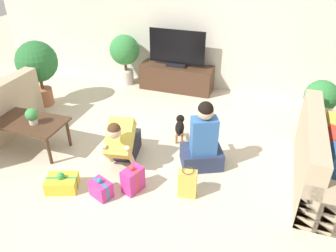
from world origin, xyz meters
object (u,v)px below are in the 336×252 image
at_px(sofa_right, 334,164).
at_px(coffee_table, 28,124).
at_px(dog, 180,126).
at_px(potted_plant_corner_right, 320,99).
at_px(gift_box_c, 101,189).
at_px(tabletop_plant, 32,115).
at_px(gift_box_a, 62,183).
at_px(person_sitting, 203,143).
at_px(tv_console, 176,78).
at_px(person_kneeling, 123,141).
at_px(gift_box_b, 133,180).
at_px(gift_bag_a, 187,183).
at_px(potted_plant_corner_left, 37,64).
at_px(potted_plant_back_left, 125,53).
at_px(tv, 177,50).

xyz_separation_m(sofa_right, coffee_table, (-3.93, -0.53, 0.10)).
bearing_deg(dog, potted_plant_corner_right, -170.41).
height_order(dog, gift_box_c, dog).
relative_size(sofa_right, tabletop_plant, 7.83).
height_order(sofa_right, gift_box_a, sofa_right).
distance_m(potted_plant_corner_right, person_sitting, 1.98).
distance_m(tv_console, person_kneeling, 2.43).
bearing_deg(gift_box_b, gift_bag_a, 10.41).
xyz_separation_m(potted_plant_corner_left, potted_plant_back_left, (0.98, 1.31, -0.11)).
xyz_separation_m(tv_console, gift_box_b, (0.38, -2.91, -0.08)).
distance_m(sofa_right, tv_console, 3.31).
height_order(coffee_table, gift_box_b, coffee_table).
distance_m(gift_box_a, gift_bag_a, 1.50).
relative_size(sofa_right, person_sitting, 1.82).
distance_m(sofa_right, tabletop_plant, 3.84).
height_order(sofa_right, gift_box_b, sofa_right).
bearing_deg(coffee_table, gift_box_c, -21.70).
height_order(coffee_table, dog, coffee_table).
xyz_separation_m(potted_plant_corner_right, dog, (-1.89, -0.83, -0.35)).
relative_size(tv, tabletop_plant, 4.72).
bearing_deg(tv, tv_console, 180.00).
bearing_deg(gift_box_b, potted_plant_back_left, 116.38).
height_order(tv, potted_plant_corner_right, tv).
bearing_deg(person_sitting, potted_plant_back_left, -71.09).
bearing_deg(potted_plant_back_left, person_sitting, -45.86).
bearing_deg(person_kneeling, tv_console, 80.90).
relative_size(coffee_table, gift_box_a, 2.46).
xyz_separation_m(coffee_table, potted_plant_corner_left, (-0.69, 1.21, 0.34)).
relative_size(person_sitting, gift_bag_a, 2.58).
height_order(potted_plant_corner_left, tabletop_plant, potted_plant_corner_left).
bearing_deg(tv_console, sofa_right, -38.15).
bearing_deg(coffee_table, tv_console, 62.60).
bearing_deg(tabletop_plant, person_sitting, 10.32).
bearing_deg(tv, dog, -70.87).
xyz_separation_m(person_kneeling, gift_bag_a, (0.98, -0.37, -0.15)).
bearing_deg(coffee_table, gift_box_b, -11.32).
relative_size(sofa_right, coffee_table, 1.66).
height_order(gift_box_b, gift_bag_a, gift_bag_a).
xyz_separation_m(coffee_table, potted_plant_back_left, (0.29, 2.52, 0.23)).
height_order(coffee_table, person_sitting, person_sitting).
bearing_deg(potted_plant_back_left, dog, -44.81).
bearing_deg(potted_plant_corner_right, person_sitting, -135.96).
bearing_deg(potted_plant_corner_left, dog, -6.47).
height_order(tv, dog, tv).
bearing_deg(tv, person_sitting, -64.62).
height_order(potted_plant_back_left, gift_box_b, potted_plant_back_left).
distance_m(coffee_table, dog, 2.12).
distance_m(coffee_table, potted_plant_back_left, 2.55).
bearing_deg(gift_bag_a, gift_box_b, -169.59).
distance_m(sofa_right, person_kneeling, 2.60).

